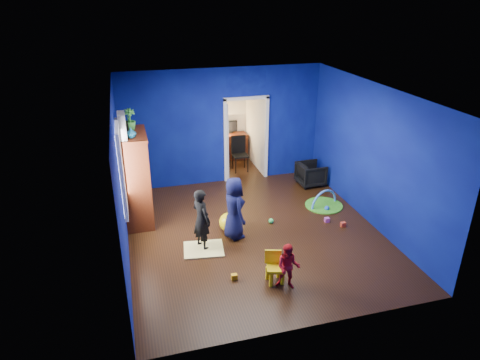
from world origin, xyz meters
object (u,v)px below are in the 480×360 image
object	(u,v)px
play_mat	(324,205)
vase	(131,133)
crt_tv	(138,176)
study_desk	(232,146)
child_black	(201,219)
toddler_red	(288,267)
kid_chair	(275,269)
hopper_ball	(229,222)
child_navy	(234,208)
armchair	(311,174)
tv_armoire	(136,178)
folding_chair	(240,155)

from	to	relation	value
play_mat	vase	bearing A→B (deg)	178.08
crt_tv	study_desk	world-z (taller)	crt_tv
vase	child_black	bearing A→B (deg)	-45.31
toddler_red	kid_chair	world-z (taller)	toddler_red
crt_tv	play_mat	distance (m)	4.23
child_black	hopper_ball	size ratio (longest dim) A/B	3.12
child_navy	vase	bearing A→B (deg)	52.55
crt_tv	child_black	bearing A→B (deg)	-53.10
armchair	tv_armoire	xyz separation A→B (m)	(-4.30, -0.74, 0.69)
toddler_red	play_mat	bearing A→B (deg)	78.95
vase	hopper_ball	size ratio (longest dim) A/B	0.51
child_black	tv_armoire	distance (m)	1.83
tv_armoire	hopper_ball	xyz separation A→B (m)	(1.74, -0.94, -0.78)
tv_armoire	kid_chair	size ratio (longest dim) A/B	3.92
toddler_red	study_desk	bearing A→B (deg)	109.92
folding_chair	kid_chair	bearing A→B (deg)	-98.49
kid_chair	vase	bearing A→B (deg)	146.06
armchair	child_black	xyz separation A→B (m)	(-3.20, -2.16, 0.32)
toddler_red	folding_chair	xyz separation A→B (m)	(0.58, 5.10, 0.05)
hopper_ball	folding_chair	xyz separation A→B (m)	(1.08, 3.05, 0.26)
child_black	study_desk	bearing A→B (deg)	-47.61
child_navy	study_desk	distance (m)	4.39
toddler_red	vase	distance (m)	3.87
kid_chair	study_desk	bearing A→B (deg)	98.91
study_desk	folding_chair	xyz separation A→B (m)	(0.00, -0.96, 0.09)
study_desk	armchair	bearing A→B (deg)	-57.56
armchair	vase	bearing A→B (deg)	100.80
child_black	toddler_red	size ratio (longest dim) A/B	1.51
study_desk	play_mat	bearing A→B (deg)	-69.69
toddler_red	study_desk	size ratio (longest dim) A/B	0.92
kid_chair	folding_chair	bearing A→B (deg)	97.53
child_navy	toddler_red	world-z (taller)	child_navy
child_black	play_mat	world-z (taller)	child_black
toddler_red	tv_armoire	xyz separation A→B (m)	(-2.24, 2.99, 0.57)
child_black	hopper_ball	bearing A→B (deg)	-80.00
child_navy	hopper_ball	bearing A→B (deg)	0.28
tv_armoire	folding_chair	bearing A→B (deg)	36.86
child_black	hopper_ball	world-z (taller)	child_black
child_navy	vase	world-z (taller)	vase
armchair	child_navy	world-z (taller)	child_navy
armchair	crt_tv	bearing A→B (deg)	97.06
study_desk	tv_armoire	bearing A→B (deg)	-132.53
study_desk	toddler_red	bearing A→B (deg)	-95.48
tv_armoire	study_desk	distance (m)	4.22
toddler_red	kid_chair	distance (m)	0.29
child_black	toddler_red	xyz separation A→B (m)	(1.14, -1.57, -0.21)
hopper_ball	tv_armoire	bearing A→B (deg)	151.64
crt_tv	folding_chair	world-z (taller)	crt_tv
armchair	toddler_red	world-z (taller)	toddler_red
hopper_ball	play_mat	distance (m)	2.44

